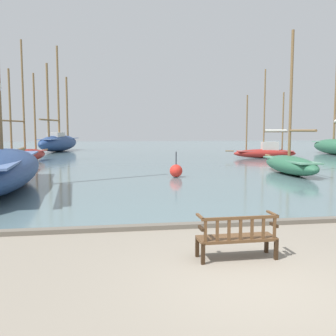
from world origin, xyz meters
name	(u,v)px	position (x,y,z in m)	size (l,w,h in m)	color
ground_plane	(257,284)	(0.00, 0.00, 0.00)	(160.00, 160.00, 0.00)	gray
harbor_water	(128,150)	(0.00, 44.00, 0.04)	(100.00, 80.00, 0.08)	slate
quay_edge_kerb	(202,225)	(0.00, 3.85, 0.06)	(40.00, 0.30, 0.12)	#675F54
park_bench	(237,236)	(0.08, 1.28, 0.47)	(1.61, 0.55, 0.92)	#322113
sailboat_centre_channel	(24,154)	(-9.06, 25.00, 0.80)	(3.24, 7.36, 9.50)	maroon
sailboat_outer_starboard	(266,151)	(11.84, 26.84, 0.73)	(6.63, 1.92, 8.05)	maroon
sailboat_mid_port	(59,141)	(-8.47, 41.04, 1.29)	(4.96, 10.54, 12.56)	navy
sailboat_distant_harbor	(335,145)	(21.29, 30.72, 1.03)	(3.11, 9.15, 12.14)	#2D6647
sailboat_mid_starboard	(290,163)	(7.98, 14.55, 0.70)	(2.05, 7.25, 8.23)	#2D6647
channel_buoy	(176,171)	(1.12, 14.03, 0.43)	(0.70, 0.70, 1.40)	red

